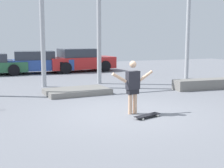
{
  "coord_description": "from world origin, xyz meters",
  "views": [
    {
      "loc": [
        -3.59,
        -7.67,
        2.08
      ],
      "look_at": [
        0.05,
        1.2,
        0.66
      ],
      "focal_mm": 50.0,
      "sensor_mm": 36.0,
      "label": 1
    }
  ],
  "objects_px": {
    "skateboarder": "(133,85)",
    "parked_car_red": "(80,60)",
    "parked_car_blue": "(37,62)",
    "grind_box": "(204,84)",
    "manual_pad": "(77,91)",
    "skateboard": "(147,115)"
  },
  "relations": [
    {
      "from": "skateboard",
      "to": "parked_car_red",
      "type": "relative_size",
      "value": 0.2
    },
    {
      "from": "skateboarder",
      "to": "grind_box",
      "type": "bearing_deg",
      "value": 24.57
    },
    {
      "from": "parked_car_blue",
      "to": "grind_box",
      "type": "bearing_deg",
      "value": -52.73
    },
    {
      "from": "skateboard",
      "to": "parked_car_red",
      "type": "distance_m",
      "value": 11.92
    },
    {
      "from": "skateboarder",
      "to": "skateboard",
      "type": "relative_size",
      "value": 1.76
    },
    {
      "from": "manual_pad",
      "to": "parked_car_blue",
      "type": "bearing_deg",
      "value": 92.03
    },
    {
      "from": "grind_box",
      "to": "manual_pad",
      "type": "relative_size",
      "value": 1.11
    },
    {
      "from": "manual_pad",
      "to": "skateboard",
      "type": "bearing_deg",
      "value": -79.78
    },
    {
      "from": "skateboarder",
      "to": "grind_box",
      "type": "distance_m",
      "value": 5.33
    },
    {
      "from": "grind_box",
      "to": "parked_car_blue",
      "type": "bearing_deg",
      "value": 122.23
    },
    {
      "from": "manual_pad",
      "to": "parked_car_red",
      "type": "relative_size",
      "value": 0.55
    },
    {
      "from": "skateboarder",
      "to": "parked_car_red",
      "type": "distance_m",
      "value": 11.4
    },
    {
      "from": "skateboard",
      "to": "grind_box",
      "type": "height_order",
      "value": "grind_box"
    },
    {
      "from": "grind_box",
      "to": "parked_car_blue",
      "type": "height_order",
      "value": "parked_car_blue"
    },
    {
      "from": "skateboard",
      "to": "manual_pad",
      "type": "relative_size",
      "value": 0.36
    },
    {
      "from": "parked_car_blue",
      "to": "parked_car_red",
      "type": "xyz_separation_m",
      "value": [
        2.68,
        -0.01,
        0.05
      ]
    },
    {
      "from": "skateboarder",
      "to": "parked_car_blue",
      "type": "xyz_separation_m",
      "value": [
        -0.84,
        11.26,
        -0.17
      ]
    },
    {
      "from": "skateboard",
      "to": "manual_pad",
      "type": "xyz_separation_m",
      "value": [
        -0.74,
        4.11,
        0.04
      ]
    },
    {
      "from": "grind_box",
      "to": "parked_car_red",
      "type": "distance_m",
      "value": 9.0
    },
    {
      "from": "skateboarder",
      "to": "parked_car_red",
      "type": "relative_size",
      "value": 0.34
    },
    {
      "from": "skateboarder",
      "to": "skateboard",
      "type": "height_order",
      "value": "skateboarder"
    },
    {
      "from": "parked_car_blue",
      "to": "manual_pad",
      "type": "bearing_deg",
      "value": -82.93
    }
  ]
}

